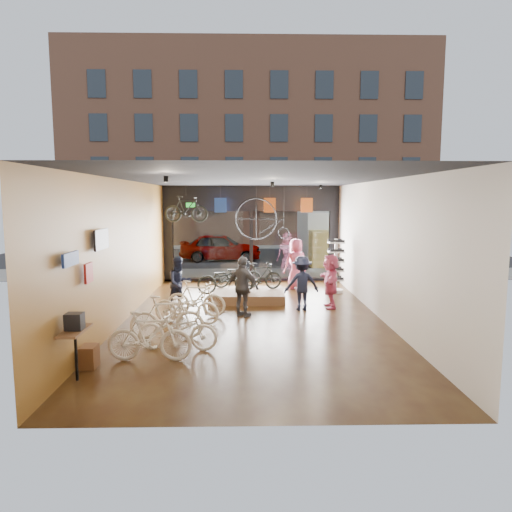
{
  "coord_description": "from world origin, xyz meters",
  "views": [
    {
      "loc": [
        -0.19,
        -12.26,
        3.28
      ],
      "look_at": [
        0.09,
        1.4,
        1.57
      ],
      "focal_mm": 32.0,
      "sensor_mm": 36.0,
      "label": 1
    }
  ],
  "objects_px": {
    "floor_bike_4": "(187,306)",
    "customer_1": "(179,283)",
    "customer_2": "(243,287)",
    "floor_bike_3": "(167,317)",
    "display_platform": "(247,295)",
    "display_bike_right": "(237,275)",
    "customer_4": "(296,264)",
    "hung_bike": "(186,209)",
    "customer_5": "(331,281)",
    "sunglasses_rack": "(336,266)",
    "floor_bike_5": "(196,299)",
    "display_bike_mid": "(260,276)",
    "box_truck": "(326,238)",
    "display_bike_left": "(226,279)",
    "penny_farthing": "(265,220)",
    "floor_bike_2": "(177,329)",
    "floor_bike_1": "(149,336)",
    "customer_3": "(302,283)",
    "street_car": "(221,247)"
  },
  "relations": [
    {
      "from": "floor_bike_3",
      "to": "display_bike_left",
      "type": "bearing_deg",
      "value": -20.14
    },
    {
      "from": "floor_bike_4",
      "to": "customer_1",
      "type": "bearing_deg",
      "value": 29.64
    },
    {
      "from": "display_bike_mid",
      "to": "customer_2",
      "type": "xyz_separation_m",
      "value": [
        -0.55,
        -2.25,
        0.09
      ]
    },
    {
      "from": "customer_3",
      "to": "hung_bike",
      "type": "height_order",
      "value": "hung_bike"
    },
    {
      "from": "floor_bike_4",
      "to": "display_bike_mid",
      "type": "height_order",
      "value": "display_bike_mid"
    },
    {
      "from": "floor_bike_5",
      "to": "customer_1",
      "type": "distance_m",
      "value": 1.04
    },
    {
      "from": "customer_1",
      "to": "customer_3",
      "type": "xyz_separation_m",
      "value": [
        3.63,
        -0.13,
        0.01
      ]
    },
    {
      "from": "floor_bike_2",
      "to": "hung_bike",
      "type": "height_order",
      "value": "hung_bike"
    },
    {
      "from": "display_bike_right",
      "to": "display_bike_mid",
      "type": "bearing_deg",
      "value": -127.79
    },
    {
      "from": "floor_bike_4",
      "to": "display_bike_mid",
      "type": "bearing_deg",
      "value": -20.23
    },
    {
      "from": "display_platform",
      "to": "customer_2",
      "type": "distance_m",
      "value": 2.23
    },
    {
      "from": "display_bike_mid",
      "to": "sunglasses_rack",
      "type": "distance_m",
      "value": 2.9
    },
    {
      "from": "customer_2",
      "to": "floor_bike_3",
      "type": "bearing_deg",
      "value": 83.04
    },
    {
      "from": "floor_bike_4",
      "to": "display_platform",
      "type": "height_order",
      "value": "floor_bike_4"
    },
    {
      "from": "floor_bike_1",
      "to": "penny_farthing",
      "type": "relative_size",
      "value": 0.88
    },
    {
      "from": "customer_4",
      "to": "sunglasses_rack",
      "type": "relative_size",
      "value": 0.97
    },
    {
      "from": "display_bike_left",
      "to": "display_bike_mid",
      "type": "bearing_deg",
      "value": -77.26
    },
    {
      "from": "floor_bike_2",
      "to": "display_bike_left",
      "type": "distance_m",
      "value": 4.65
    },
    {
      "from": "floor_bike_3",
      "to": "customer_5",
      "type": "height_order",
      "value": "customer_5"
    },
    {
      "from": "hung_bike",
      "to": "floor_bike_5",
      "type": "bearing_deg",
      "value": -161.23
    },
    {
      "from": "floor_bike_2",
      "to": "customer_1",
      "type": "xyz_separation_m",
      "value": [
        -0.49,
        3.69,
        0.33
      ]
    },
    {
      "from": "floor_bike_2",
      "to": "floor_bike_3",
      "type": "bearing_deg",
      "value": 30.54
    },
    {
      "from": "penny_farthing",
      "to": "box_truck",
      "type": "bearing_deg",
      "value": 61.52
    },
    {
      "from": "floor_bike_2",
      "to": "penny_farthing",
      "type": "distance_m",
      "value": 7.93
    },
    {
      "from": "box_truck",
      "to": "display_bike_left",
      "type": "relative_size",
      "value": 3.69
    },
    {
      "from": "display_platform",
      "to": "display_bike_left",
      "type": "distance_m",
      "value": 0.99
    },
    {
      "from": "customer_5",
      "to": "sunglasses_rack",
      "type": "height_order",
      "value": "sunglasses_rack"
    },
    {
      "from": "street_car",
      "to": "customer_4",
      "type": "distance_m",
      "value": 8.37
    },
    {
      "from": "customer_4",
      "to": "hung_bike",
      "type": "relative_size",
      "value": 1.17
    },
    {
      "from": "box_truck",
      "to": "sunglasses_rack",
      "type": "height_order",
      "value": "box_truck"
    },
    {
      "from": "customer_3",
      "to": "display_bike_mid",
      "type": "bearing_deg",
      "value": -60.37
    },
    {
      "from": "floor_bike_3",
      "to": "floor_bike_4",
      "type": "bearing_deg",
      "value": -14.37
    },
    {
      "from": "box_truck",
      "to": "floor_bike_4",
      "type": "xyz_separation_m",
      "value": [
        -5.66,
        -11.42,
        -0.84
      ]
    },
    {
      "from": "floor_bike_3",
      "to": "display_bike_mid",
      "type": "relative_size",
      "value": 1.13
    },
    {
      "from": "customer_4",
      "to": "floor_bike_5",
      "type": "bearing_deg",
      "value": 31.19
    },
    {
      "from": "box_truck",
      "to": "customer_5",
      "type": "relative_size",
      "value": 4.06
    },
    {
      "from": "floor_bike_4",
      "to": "customer_3",
      "type": "bearing_deg",
      "value": -51.82
    },
    {
      "from": "hung_bike",
      "to": "display_bike_left",
      "type": "bearing_deg",
      "value": -137.97
    },
    {
      "from": "display_platform",
      "to": "display_bike_left",
      "type": "relative_size",
      "value": 1.33
    },
    {
      "from": "display_platform",
      "to": "floor_bike_2",
      "type": "bearing_deg",
      "value": -106.97
    },
    {
      "from": "floor_bike_4",
      "to": "customer_1",
      "type": "height_order",
      "value": "customer_1"
    },
    {
      "from": "sunglasses_rack",
      "to": "penny_farthing",
      "type": "relative_size",
      "value": 0.97
    },
    {
      "from": "customer_3",
      "to": "floor_bike_2",
      "type": "bearing_deg",
      "value": 40.28
    },
    {
      "from": "display_bike_left",
      "to": "display_bike_right",
      "type": "bearing_deg",
      "value": -31.35
    },
    {
      "from": "floor_bike_2",
      "to": "display_bike_mid",
      "type": "bearing_deg",
      "value": -14.96
    },
    {
      "from": "display_platform",
      "to": "display_bike_right",
      "type": "height_order",
      "value": "display_bike_right"
    },
    {
      "from": "floor_bike_1",
      "to": "customer_1",
      "type": "xyz_separation_m",
      "value": [
        -0.03,
        4.37,
        0.28
      ]
    },
    {
      "from": "box_truck",
      "to": "sunglasses_rack",
      "type": "relative_size",
      "value": 3.49
    },
    {
      "from": "customer_4",
      "to": "customer_5",
      "type": "bearing_deg",
      "value": 83.9
    },
    {
      "from": "floor_bike_1",
      "to": "display_bike_right",
      "type": "relative_size",
      "value": 1.05
    }
  ]
}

